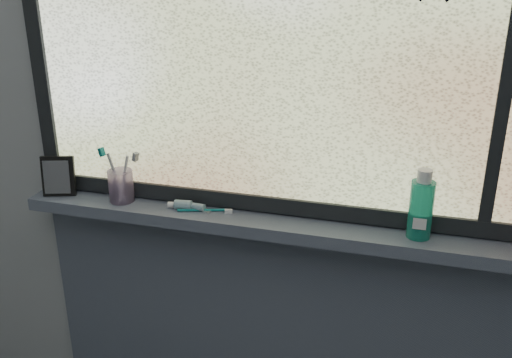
% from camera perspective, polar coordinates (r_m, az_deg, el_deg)
% --- Properties ---
extents(wall_back, '(3.00, 0.01, 2.50)m').
position_cam_1_polar(wall_back, '(1.71, 2.30, 3.96)').
color(wall_back, '#9EA3A8').
rests_on(wall_back, ground).
extents(windowsill, '(1.62, 0.14, 0.04)m').
position_cam_1_polar(windowsill, '(1.74, 1.59, -4.66)').
color(windowsill, '#4A5263').
rests_on(windowsill, wall_back).
extents(sill_apron, '(1.62, 0.02, 0.98)m').
position_cam_1_polar(sill_apron, '(2.06, 1.86, -16.80)').
color(sill_apron, '#4A5263').
rests_on(sill_apron, floor).
extents(window_pane, '(1.50, 0.01, 1.00)m').
position_cam_1_polar(window_pane, '(1.63, 2.26, 13.17)').
color(window_pane, silver).
rests_on(window_pane, wall_back).
extents(frame_bottom, '(1.60, 0.03, 0.05)m').
position_cam_1_polar(frame_bottom, '(1.76, 2.00, -2.53)').
color(frame_bottom, black).
rests_on(frame_bottom, windowsill).
extents(frame_left, '(0.05, 0.03, 1.10)m').
position_cam_1_polar(frame_left, '(1.95, -21.07, 13.22)').
color(frame_left, black).
rests_on(frame_left, wall_back).
extents(frame_mullion, '(0.03, 0.03, 1.00)m').
position_cam_1_polar(frame_mullion, '(1.59, 24.12, 11.18)').
color(frame_mullion, black).
rests_on(frame_mullion, wall_back).
extents(vanity_mirror, '(0.12, 0.08, 0.13)m').
position_cam_1_polar(vanity_mirror, '(1.99, -19.15, 0.28)').
color(vanity_mirror, black).
rests_on(vanity_mirror, windowsill).
extents(toothpaste_tube, '(0.17, 0.04, 0.03)m').
position_cam_1_polar(toothpaste_tube, '(1.80, -6.77, -2.64)').
color(toothpaste_tube, silver).
rests_on(toothpaste_tube, windowsill).
extents(toothbrush_cup, '(0.10, 0.10, 0.10)m').
position_cam_1_polar(toothbrush_cup, '(1.88, -13.35, -0.67)').
color(toothbrush_cup, '#C2A0D3').
rests_on(toothbrush_cup, windowsill).
extents(toothbrush_lying, '(0.18, 0.07, 0.01)m').
position_cam_1_polar(toothbrush_lying, '(1.78, -5.45, -3.06)').
color(toothbrush_lying, '#0C6F6F').
rests_on(toothbrush_lying, windowsill).
extents(mouthwash_bottle, '(0.09, 0.09, 0.17)m').
position_cam_1_polar(mouthwash_bottle, '(1.65, 16.22, -2.41)').
color(mouthwash_bottle, '#21AB8D').
rests_on(mouthwash_bottle, windowsill).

